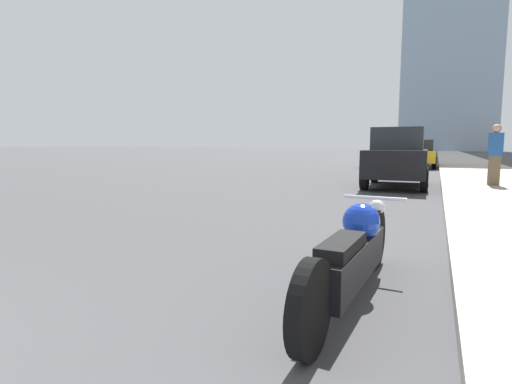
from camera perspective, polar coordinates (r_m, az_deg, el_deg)
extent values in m
cube|color=#B2ADA3|center=(39.60, 26.98, 4.32)|extent=(3.34, 240.00, 0.15)
cylinder|color=black|center=(4.43, 16.68, -6.35)|extent=(0.13, 0.62, 0.62)
cylinder|color=black|center=(2.54, 7.79, -16.13)|extent=(0.13, 0.62, 0.62)
cube|color=black|center=(3.46, 13.52, -9.61)|extent=(0.32, 1.56, 0.32)
sphere|color=#1433AD|center=(3.69, 14.80, -4.09)|extent=(0.33, 0.33, 0.33)
cube|color=black|center=(3.09, 12.15, -7.52)|extent=(0.25, 0.72, 0.10)
sphere|color=silver|center=(4.40, 16.90, -2.08)|extent=(0.16, 0.16, 0.16)
cylinder|color=silver|center=(4.25, 16.61, -0.81)|extent=(0.62, 0.07, 0.04)
cube|color=black|center=(12.92, 19.53, 3.98)|extent=(1.73, 3.86, 0.78)
cube|color=#23282D|center=(12.91, 19.66, 7.17)|extent=(1.45, 1.86, 0.65)
cylinder|color=black|center=(14.19, 16.60, 2.72)|extent=(0.21, 0.71, 0.70)
cylinder|color=black|center=(14.10, 23.01, 2.44)|extent=(0.21, 0.71, 0.70)
cylinder|color=black|center=(11.84, 15.23, 2.01)|extent=(0.21, 0.71, 0.70)
cylinder|color=black|center=(11.73, 22.92, 1.66)|extent=(0.21, 0.71, 0.70)
cube|color=gold|center=(24.18, 22.18, 4.76)|extent=(1.79, 4.48, 0.62)
cube|color=#23282D|center=(24.17, 22.25, 6.20)|extent=(1.49, 2.16, 0.59)
cylinder|color=black|center=(25.60, 20.39, 4.23)|extent=(0.21, 0.66, 0.65)
cylinder|color=black|center=(25.57, 24.03, 4.06)|extent=(0.21, 0.66, 0.65)
cylinder|color=black|center=(22.84, 20.04, 3.98)|extent=(0.21, 0.66, 0.65)
cylinder|color=black|center=(22.81, 24.12, 3.80)|extent=(0.21, 0.66, 0.65)
cube|color=brown|center=(13.08, 30.85, 2.63)|extent=(0.29, 0.20, 0.82)
cube|color=#235193|center=(13.06, 31.05, 5.84)|extent=(0.36, 0.20, 0.65)
sphere|color=tan|center=(13.07, 31.17, 7.78)|extent=(0.24, 0.24, 0.24)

